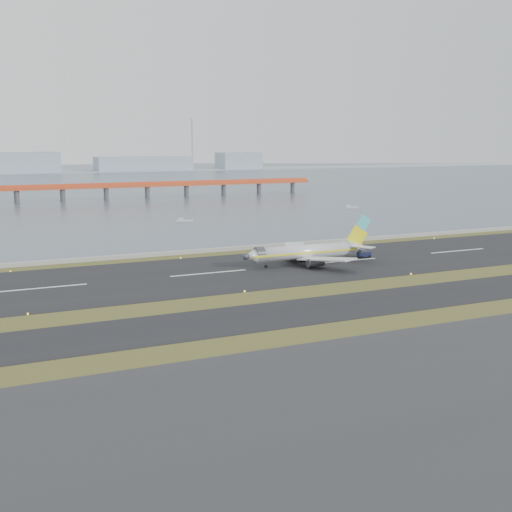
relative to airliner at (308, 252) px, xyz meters
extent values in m
plane|color=#3E491A|center=(-28.62, -30.38, -3.46)|extent=(1000.00, 1000.00, 0.00)
cube|color=#2D2D2F|center=(-28.62, -85.38, -3.41)|extent=(1000.00, 50.00, 0.10)
cube|color=black|center=(-28.62, -42.38, -3.41)|extent=(1000.00, 18.00, 0.10)
cube|color=black|center=(-28.62, -0.38, -3.41)|extent=(1000.00, 45.00, 0.10)
cube|color=#969690|center=(-28.62, 29.62, -2.96)|extent=(1000.00, 2.50, 1.00)
cube|color=#455663|center=(-28.62, 429.62, -3.46)|extent=(1400.00, 800.00, 1.30)
cube|color=#C74622|center=(-8.62, 219.62, 4.04)|extent=(260.00, 5.00, 1.60)
cube|color=#C74622|center=(-8.62, 219.62, 5.54)|extent=(260.00, 0.40, 1.40)
cylinder|color=#4C4C51|center=(-8.62, 219.62, -0.46)|extent=(2.80, 2.80, 7.00)
cylinder|color=#4C4C51|center=(87.38, 219.62, -0.46)|extent=(2.80, 2.80, 7.00)
cube|color=#98A7B4|center=(-28.62, 589.62, -3.46)|extent=(1400.00, 80.00, 1.00)
cube|color=#98A7B4|center=(-18.62, 589.62, 7.54)|extent=(70.00, 35.00, 22.00)
cube|color=#98A7B4|center=(111.38, 589.62, 4.54)|extent=(110.00, 35.00, 16.00)
cube|color=#98A7B4|center=(231.38, 589.62, 6.54)|extent=(50.00, 35.00, 20.00)
cylinder|color=#98A7B4|center=(171.38, 589.62, 26.54)|extent=(1.80, 1.80, 60.00)
cylinder|color=silver|center=(-1.50, 0.00, 0.04)|extent=(28.00, 3.80, 3.80)
cone|color=silver|center=(-17.10, 0.00, 0.04)|extent=(3.20, 3.80, 3.80)
cone|color=silver|center=(14.70, 0.00, 0.34)|extent=(5.00, 3.80, 3.80)
cube|color=#FFF21A|center=(-1.50, -1.92, 0.04)|extent=(31.00, 0.06, 0.45)
cube|color=#FFF21A|center=(-1.50, 1.92, 0.04)|extent=(31.00, 0.06, 0.45)
cube|color=silver|center=(0.70, -8.50, -0.66)|extent=(11.31, 15.89, 1.66)
cube|color=silver|center=(0.70, 8.50, -0.66)|extent=(11.31, 15.89, 1.66)
cylinder|color=#3C3C42|center=(-1.00, -6.00, -1.86)|extent=(4.20, 2.10, 2.10)
cylinder|color=#3C3C42|center=(-1.00, 6.00, -1.86)|extent=(4.20, 2.10, 2.10)
cube|color=#FFF21A|center=(15.50, 0.00, 3.24)|extent=(6.80, 0.35, 6.85)
cube|color=#4CCBD9|center=(17.40, 0.00, 6.94)|extent=(4.85, 0.37, 4.90)
cube|color=silver|center=(15.00, -3.80, 0.84)|extent=(5.64, 6.80, 0.22)
cube|color=silver|center=(15.00, 3.80, 0.84)|extent=(5.64, 6.80, 0.22)
cylinder|color=black|center=(-12.50, 0.00, -3.01)|extent=(0.80, 0.28, 0.80)
cylinder|color=black|center=(0.00, -2.80, -2.91)|extent=(1.00, 0.38, 1.00)
cylinder|color=black|center=(0.00, 2.80, -2.91)|extent=(1.00, 0.38, 1.00)
cube|color=#131734|center=(19.44, 2.15, -2.43)|extent=(3.96, 2.65, 1.37)
cube|color=#3C3C42|center=(18.99, 2.23, -1.51)|extent=(1.87, 1.96, 0.80)
cylinder|color=black|center=(18.05, 1.46, -3.06)|extent=(0.85, 0.47, 0.80)
cylinder|color=black|center=(18.36, 3.27, -3.06)|extent=(0.85, 0.47, 0.80)
cylinder|color=black|center=(20.53, 1.04, -3.06)|extent=(0.85, 0.47, 0.80)
cylinder|color=black|center=(20.84, 2.84, -3.06)|extent=(0.85, 0.47, 0.80)
cube|color=silver|center=(-0.63, 103.12, -3.06)|extent=(7.34, 4.53, 0.90)
cube|color=silver|center=(-2.04, 103.65, -2.26)|extent=(2.44, 2.21, 0.90)
cube|color=silver|center=(92.57, 121.08, -3.04)|extent=(7.53, 5.02, 0.93)
cube|color=silver|center=(91.15, 121.71, -2.22)|extent=(2.56, 2.35, 0.93)
camera|label=1|loc=(-83.34, -148.16, 28.93)|focal=45.00mm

